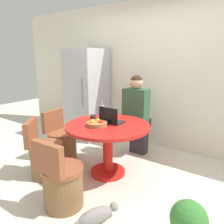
# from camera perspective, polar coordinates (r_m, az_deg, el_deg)

# --- Properties ---
(ground_plane) EXTENTS (12.00, 12.00, 0.00)m
(ground_plane) POSITION_cam_1_polar(r_m,az_deg,el_deg) (3.08, -1.28, -17.34)
(ground_plane) COLOR beige
(wall_back) EXTENTS (7.00, 0.06, 2.60)m
(wall_back) POSITION_cam_1_polar(r_m,az_deg,el_deg) (4.01, 12.29, 9.34)
(wall_back) COLOR silver
(wall_back) RESTS_ON ground_plane
(refrigerator) EXTENTS (0.68, 0.72, 1.77)m
(refrigerator) POSITION_cam_1_polar(r_m,az_deg,el_deg) (4.46, -6.58, 4.65)
(refrigerator) COLOR silver
(refrigerator) RESTS_ON ground_plane
(dining_table) EXTENTS (1.14, 1.14, 0.73)m
(dining_table) POSITION_cam_1_polar(r_m,az_deg,el_deg) (3.00, -1.11, -6.47)
(dining_table) COLOR red
(dining_table) RESTS_ON ground_plane
(chair_left_side) EXTENTS (0.46, 0.45, 0.80)m
(chair_left_side) POSITION_cam_1_polar(r_m,az_deg,el_deg) (3.60, -12.96, -7.98)
(chair_left_side) COLOR brown
(chair_left_side) RESTS_ON ground_plane
(chair_near_left_corner) EXTENTS (0.52, 0.52, 0.80)m
(chair_near_left_corner) POSITION_cam_1_polar(r_m,az_deg,el_deg) (3.19, -17.05, -11.17)
(chair_near_left_corner) COLOR brown
(chair_near_left_corner) RESTS_ON ground_plane
(chair_near_camera) EXTENTS (0.45, 0.45, 0.80)m
(chair_near_camera) POSITION_cam_1_polar(r_m,az_deg,el_deg) (2.54, -12.96, -17.79)
(chair_near_camera) COLOR brown
(chair_near_camera) RESTS_ON ground_plane
(person_seated) EXTENTS (0.40, 0.37, 1.34)m
(person_seated) POSITION_cam_1_polar(r_m,az_deg,el_deg) (3.58, 6.54, -0.08)
(person_seated) COLOR #2D2D38
(person_seated) RESTS_ON ground_plane
(laptop) EXTENTS (0.30, 0.22, 0.23)m
(laptop) POSITION_cam_1_polar(r_m,az_deg,el_deg) (2.99, -0.24, -1.99)
(laptop) COLOR #232328
(laptop) RESTS_ON dining_table
(fruit_bowl) EXTENTS (0.27, 0.27, 0.10)m
(fruit_bowl) POSITION_cam_1_polar(r_m,az_deg,el_deg) (2.86, -3.98, -3.05)
(fruit_bowl) COLOR olive
(fruit_bowl) RESTS_ON dining_table
(coffee_cup) EXTENTS (0.08, 0.08, 0.08)m
(coffee_cup) POSITION_cam_1_polar(r_m,az_deg,el_deg) (3.12, -4.91, -1.47)
(coffee_cup) COLOR #383333
(coffee_cup) RESTS_ON dining_table
(bottle) EXTENTS (0.08, 0.08, 0.29)m
(bottle) POSITION_cam_1_polar(r_m,az_deg,el_deg) (3.16, -2.67, 0.07)
(bottle) COLOR #9999A3
(bottle) RESTS_ON dining_table
(cat) EXTENTS (0.28, 0.46, 0.17)m
(cat) POSITION_cam_1_polar(r_m,az_deg,el_deg) (2.39, -3.89, -25.31)
(cat) COLOR gray
(cat) RESTS_ON ground_plane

